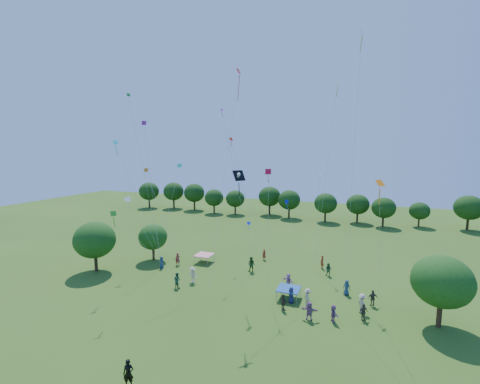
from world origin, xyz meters
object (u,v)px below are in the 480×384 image
(pirate_kite, at_px, (240,179))
(red_high_kite, at_px, (234,110))
(tent_red_stripe, at_px, (204,255))
(man_in_black, at_px, (128,373))
(near_tree_north, at_px, (153,237))
(near_tree_east, at_px, (442,281))
(near_tree_west, at_px, (95,240))
(tent_blue, at_px, (289,289))

(pirate_kite, height_order, red_high_kite, red_high_kite)
(tent_red_stripe, height_order, man_in_black, man_in_black)
(near_tree_north, height_order, near_tree_east, near_tree_east)
(near_tree_west, height_order, man_in_black, near_tree_west)
(near_tree_west, relative_size, near_tree_north, 1.25)
(near_tree_east, height_order, tent_red_stripe, near_tree_east)
(near_tree_west, bearing_deg, tent_blue, 2.43)
(near_tree_west, relative_size, pirate_kite, 0.53)
(near_tree_north, relative_size, red_high_kite, 0.22)
(tent_red_stripe, xyz_separation_m, tent_blue, (12.90, -6.57, 0.00))
(man_in_black, relative_size, pirate_kite, 0.15)
(tent_red_stripe, height_order, tent_blue, same)
(near_tree_north, xyz_separation_m, tent_red_stripe, (6.96, 1.61, -2.23))
(near_tree_north, bearing_deg, tent_red_stripe, 13.05)
(near_tree_north, distance_m, tent_blue, 20.59)
(near_tree_west, height_order, tent_blue, near_tree_west)
(pirate_kite, relative_size, red_high_kite, 0.51)
(tent_red_stripe, bearing_deg, red_high_kite, -24.34)
(near_tree_east, distance_m, tent_blue, 13.48)
(near_tree_north, xyz_separation_m, man_in_black, (12.90, -20.68, -2.36))
(tent_blue, bearing_deg, near_tree_west, -177.57)
(near_tree_west, xyz_separation_m, pirate_kite, (20.52, -3.45, 8.48))
(near_tree_west, bearing_deg, near_tree_north, 54.71)
(near_tree_north, bearing_deg, near_tree_west, -125.29)
(tent_red_stripe, height_order, pirate_kite, pirate_kite)
(near_tree_north, relative_size, near_tree_east, 0.80)
(near_tree_west, bearing_deg, tent_red_stripe, 34.15)
(pirate_kite, bearing_deg, red_high_kite, 115.06)
(near_tree_east, distance_m, man_in_black, 25.23)
(near_tree_east, relative_size, tent_blue, 2.84)
(near_tree_east, height_order, man_in_black, near_tree_east)
(man_in_black, bearing_deg, tent_blue, 39.81)
(near_tree_east, bearing_deg, near_tree_west, -179.59)
(near_tree_north, xyz_separation_m, tent_blue, (19.86, -4.95, -2.23))
(tent_blue, distance_m, pirate_kite, 12.81)
(tent_blue, bearing_deg, tent_red_stripe, 153.02)
(tent_blue, relative_size, man_in_black, 1.21)
(near_tree_east, bearing_deg, red_high_kite, 166.61)
(near_tree_north, height_order, red_high_kite, red_high_kite)
(tent_blue, bearing_deg, pirate_kite, -128.54)
(red_high_kite, bearing_deg, pirate_kite, -64.94)
(man_in_black, distance_m, pirate_kite, 16.50)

